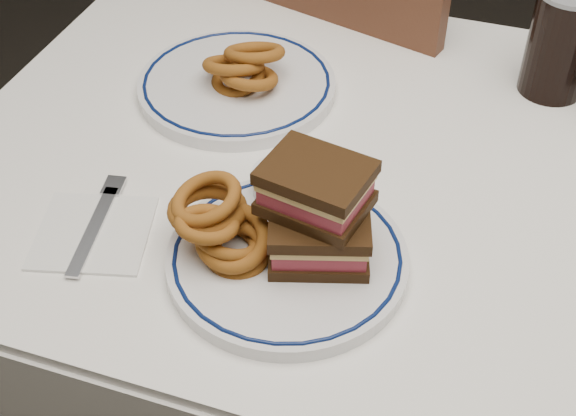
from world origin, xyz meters
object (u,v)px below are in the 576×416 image
(main_plate, at_px, (287,259))
(far_plate, at_px, (237,85))
(beer_mug, at_px, (564,41))
(chair_far, at_px, (352,83))
(reuben_sandwich, at_px, (318,212))

(main_plate, relative_size, far_plate, 0.96)
(beer_mug, xyz_separation_m, far_plate, (-0.45, -0.16, -0.07))
(chair_far, relative_size, main_plate, 3.46)
(chair_far, relative_size, reuben_sandwich, 6.91)
(far_plate, bearing_deg, chair_far, 77.45)
(beer_mug, height_order, far_plate, beer_mug)
(reuben_sandwich, relative_size, beer_mug, 0.87)
(main_plate, bearing_deg, reuben_sandwich, 32.05)
(beer_mug, bearing_deg, reuben_sandwich, -116.88)
(main_plate, distance_m, beer_mug, 0.55)
(main_plate, bearing_deg, beer_mug, 61.21)
(reuben_sandwich, bearing_deg, main_plate, -147.95)
(main_plate, height_order, far_plate, far_plate)
(chair_far, bearing_deg, beer_mug, -32.13)
(far_plate, bearing_deg, beer_mug, 19.44)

